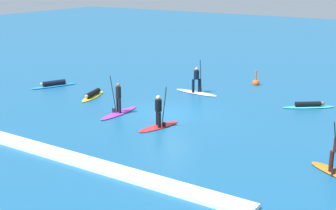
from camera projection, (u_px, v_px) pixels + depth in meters
ground_plane at (168, 113)px, 27.12m from camera, size 120.00×120.00×0.00m
surfer_on_yellow_board at (93, 95)px, 30.60m from camera, size 1.41×2.86×0.41m
surfer_on_red_board at (159, 118)px, 24.62m from camera, size 1.29×2.75×2.23m
surfer_on_teal_board at (309, 106)px, 28.21m from camera, size 2.83×2.38×0.38m
surfer_on_white_board at (196, 86)px, 31.48m from camera, size 3.26×0.91×2.25m
surfer_on_orange_board at (336, 163)px, 18.99m from camera, size 2.50×1.75×2.29m
surfer_on_blue_board at (54, 84)px, 33.32m from camera, size 1.81×3.20×0.44m
surfer_on_purple_board at (119, 106)px, 26.96m from camera, size 0.82×3.18×2.20m
marker_buoy at (256, 83)px, 33.82m from camera, size 0.51×0.51×1.17m
wave_crest at (65, 156)px, 20.63m from camera, size 17.69×0.90×0.18m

